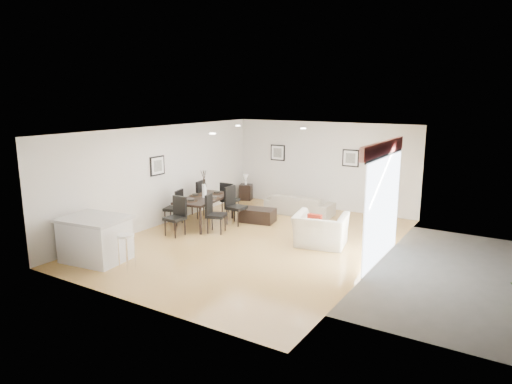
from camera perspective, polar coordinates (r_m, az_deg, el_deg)
The scene contains 26 objects.
ground at distance 11.24m, azimuth -0.05°, elevation -6.13°, with size 8.00×8.00×0.00m, color tan.
wall_back at distance 14.40m, azimuth 8.37°, elevation 3.30°, with size 6.00×0.04×2.70m, color silver.
wall_front at distance 7.87m, azimuth -15.60°, elevation -4.29°, with size 6.00×0.04×2.70m, color silver.
wall_left at distance 12.70m, azimuth -11.64°, elevation 2.02°, with size 0.04×8.00×2.70m, color silver.
wall_right at distance 9.69m, azimuth 15.22°, elevation -1.23°, with size 0.04×8.00×2.70m, color silver.
ceiling at distance 10.71m, azimuth -0.05°, elevation 7.73°, with size 6.00×8.00×0.02m, color white.
sofa at distance 13.70m, azimuth 5.45°, elevation -1.56°, with size 2.03×0.79×0.59m, color gray.
armchair at distance 10.88m, azimuth 8.08°, elevation -4.73°, with size 1.19×1.04×0.77m, color beige.
dining_table at distance 12.57m, azimuth -6.45°, elevation -0.99°, with size 1.11×1.93×0.77m.
dining_chair_wnear at distance 12.68m, azimuth -9.98°, elevation -1.63°, with size 0.54×0.54×0.98m.
dining_chair_wfar at distance 13.34m, azimuth -7.36°, elevation -0.60°, with size 0.58×0.58×1.09m.
dining_chair_enear at distance 11.83m, azimuth -5.40°, elevation -2.39°, with size 0.57×0.57×1.01m.
dining_chair_efar at distance 12.58m, azimuth -2.84°, elevation -1.39°, with size 0.47×0.47×1.05m.
dining_chair_head at distance 11.75m, azimuth -9.84°, elevation -2.68°, with size 0.47×0.47×0.99m.
dining_chair_foot at distance 13.49m, azimuth -3.45°, elevation -0.63°, with size 0.46×0.46×0.99m.
vase at distance 12.49m, azimuth -6.49°, elevation 0.74°, with size 0.97×1.49×0.76m.
coffee_table at distance 12.83m, azimuth 0.17°, elevation -2.93°, with size 0.96×0.58×0.38m, color black.
side_table at distance 15.53m, azimuth -1.28°, elevation -0.01°, with size 0.40×0.40×0.53m, color black.
table_lamp at distance 15.43m, azimuth -1.29°, elevation 1.76°, with size 0.18×0.18×0.34m.
cushion at distance 10.77m, azimuth 7.34°, elevation -3.65°, with size 0.34×0.11×0.34m, color maroon.
kitchen_island at distance 10.41m, azimuth -19.47°, elevation -5.52°, with size 1.50×1.22×0.96m.
bar_stool at distance 9.66m, azimuth -15.95°, elevation -5.69°, with size 0.34×0.34×0.74m.
framed_print_back_left at distance 15.03m, azimuth 2.74°, elevation 4.93°, with size 0.52×0.04×0.52m.
framed_print_back_right at distance 14.00m, azimuth 11.75°, elevation 4.17°, with size 0.52×0.04×0.52m.
framed_print_left_wall at distance 12.49m, azimuth -12.23°, elevation 3.22°, with size 0.04×0.52×0.52m.
sliding_door at distance 9.92m, azimuth 15.57°, elevation 0.91°, with size 0.12×2.70×2.57m.
Camera 1 is at (5.62, -9.08, 3.50)m, focal length 32.00 mm.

